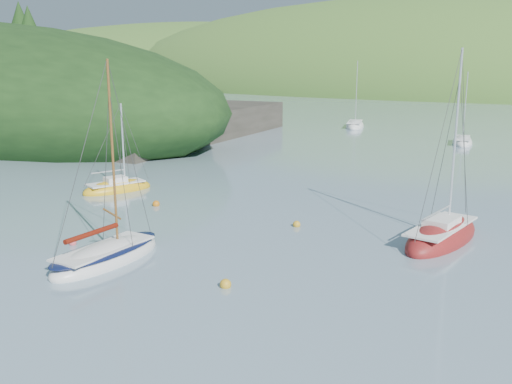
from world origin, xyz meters
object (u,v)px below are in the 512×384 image
Objects in this scene: sloop_red at (442,237)px; distant_sloop_a at (462,143)px; daysailer_white at (106,257)px; distant_sloop_c at (355,126)px; sailboat_yellow at (117,189)px.

sloop_red is 38.34m from distant_sloop_a.
distant_sloop_c is (-15.45, 57.23, -0.05)m from daysailer_white.
sloop_red reaches higher than distant_sloop_a.
sailboat_yellow is (-23.12, -2.20, -0.04)m from sloop_red.
sloop_red is at bearing -80.83° from distant_sloop_c.
sloop_red reaches higher than distant_sloop_c.
distant_sloop_c reaches higher than distant_sloop_a.
distant_sloop_c is (-17.37, 7.71, 0.02)m from distant_sloop_a.
distant_sloop_a is (13.17, 39.22, -0.01)m from sailboat_yellow.
daysailer_white is 1.00× the size of distant_sloop_c.
distant_sloop_a is (-9.95, 37.02, -0.05)m from sloop_red.
sloop_red is (11.87, 12.50, -0.02)m from daysailer_white.
sailboat_yellow is at bearing -171.71° from sloop_red.
daysailer_white reaches higher than distant_sloop_a.
sailboat_yellow is 47.12m from distant_sloop_c.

